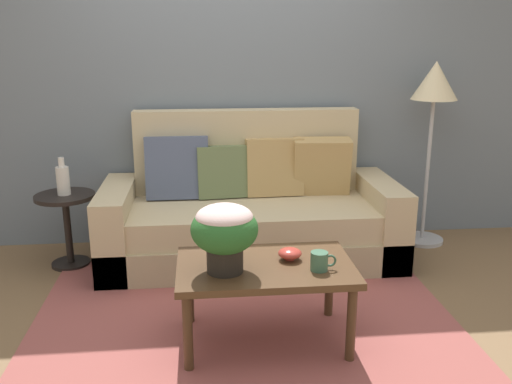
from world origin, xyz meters
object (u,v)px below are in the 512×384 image
at_px(coffee_mug, 320,261).
at_px(coffee_table, 265,274).
at_px(couch, 250,214).
at_px(potted_plant, 225,230).
at_px(side_table, 67,217).
at_px(floor_lamp, 434,97).
at_px(snack_bowl, 290,253).
at_px(table_vase, 63,180).

bearing_deg(coffee_mug, coffee_table, 158.36).
xyz_separation_m(couch, potted_plant, (-0.25, -1.32, 0.35)).
bearing_deg(side_table, floor_lamp, 4.32).
distance_m(floor_lamp, snack_bowl, 2.03).
relative_size(coffee_table, side_table, 1.73).
bearing_deg(side_table, couch, 2.01).
distance_m(coffee_table, table_vase, 1.79).
relative_size(couch, coffee_mug, 15.91).
height_order(couch, coffee_mug, couch).
xyz_separation_m(couch, floor_lamp, (1.44, 0.16, 0.84)).
bearing_deg(snack_bowl, coffee_table, -162.42).
bearing_deg(snack_bowl, floor_lamp, 45.69).
height_order(couch, table_vase, couch).
height_order(potted_plant, coffee_mug, potted_plant).
xyz_separation_m(floor_lamp, potted_plant, (-1.69, -1.49, -0.49)).
relative_size(potted_plant, coffee_mug, 2.63).
bearing_deg(snack_bowl, side_table, 141.34).
relative_size(coffee_mug, table_vase, 0.51).
xyz_separation_m(couch, coffee_table, (-0.04, -1.25, 0.06)).
height_order(floor_lamp, snack_bowl, floor_lamp).
bearing_deg(couch, side_table, -177.99).
bearing_deg(potted_plant, side_table, 130.48).
relative_size(coffee_mug, snack_bowl, 1.07).
height_order(coffee_mug, table_vase, table_vase).
height_order(couch, snack_bowl, couch).
xyz_separation_m(side_table, coffee_mug, (1.58, -1.31, 0.13)).
relative_size(side_table, snack_bowl, 4.24).
distance_m(couch, table_vase, 1.38).
xyz_separation_m(potted_plant, snack_bowl, (0.36, 0.12, -0.19)).
bearing_deg(potted_plant, coffee_table, 18.73).
relative_size(floor_lamp, table_vase, 5.37).
bearing_deg(floor_lamp, couch, -173.54).
bearing_deg(couch, floor_lamp, 6.46).
relative_size(snack_bowl, table_vase, 0.47).
xyz_separation_m(floor_lamp, snack_bowl, (-1.33, -1.37, -0.68)).
bearing_deg(floor_lamp, snack_bowl, -134.31).
height_order(side_table, table_vase, table_vase).
height_order(coffee_table, snack_bowl, snack_bowl).
bearing_deg(table_vase, side_table, 98.56).
relative_size(coffee_table, floor_lamp, 0.65).
bearing_deg(table_vase, coffee_mug, -39.62).
bearing_deg(potted_plant, floor_lamp, 41.27).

